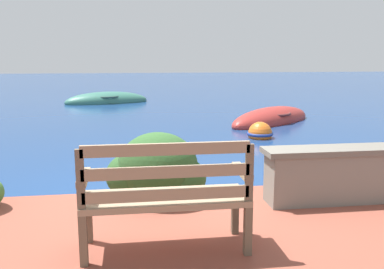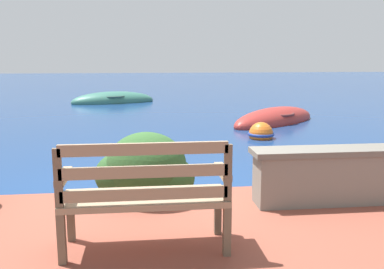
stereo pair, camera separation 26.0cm
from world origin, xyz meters
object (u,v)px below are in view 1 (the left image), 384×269
(rowboat_mid, at_px, (107,101))
(mooring_buoy, at_px, (260,134))
(park_bench, at_px, (166,194))
(rowboat_nearest, at_px, (271,120))

(rowboat_mid, distance_m, mooring_buoy, 8.45)
(park_bench, height_order, mooring_buoy, park_bench)
(park_bench, distance_m, rowboat_nearest, 8.52)
(rowboat_nearest, relative_size, mooring_buoy, 5.44)
(rowboat_mid, bearing_deg, mooring_buoy, 99.67)
(park_bench, bearing_deg, rowboat_mid, 89.07)
(park_bench, relative_size, rowboat_mid, 0.40)
(park_bench, relative_size, rowboat_nearest, 0.42)
(rowboat_nearest, xyz_separation_m, rowboat_mid, (-4.64, 5.53, 0.00))
(rowboat_nearest, distance_m, mooring_buoy, 2.29)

